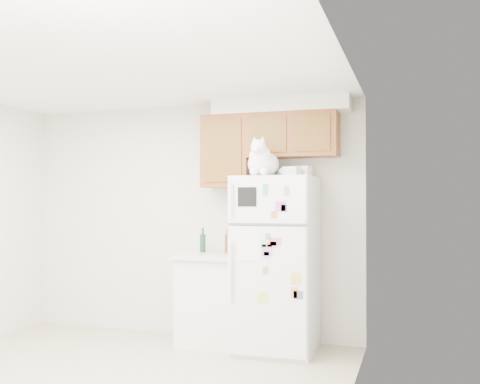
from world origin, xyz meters
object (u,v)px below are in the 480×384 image
at_px(storage_box_back, 301,171).
at_px(refrigerator, 276,263).
at_px(base_counter, 212,298).
at_px(cat, 263,162).
at_px(bottle_green, 203,240).
at_px(bottle_amber, 228,240).
at_px(storage_box_front, 292,171).

bearing_deg(storage_box_back, refrigerator, -154.00).
relative_size(base_counter, storage_box_back, 5.11).
xyz_separation_m(base_counter, cat, (0.59, -0.21, 1.38)).
bearing_deg(storage_box_back, bottle_green, -176.84).
bearing_deg(refrigerator, bottle_green, 166.35).
relative_size(refrigerator, cat, 3.21).
distance_m(base_counter, storage_box_back, 1.59).
xyz_separation_m(refrigerator, bottle_green, (-0.84, 0.21, 0.20)).
xyz_separation_m(refrigerator, bottle_amber, (-0.58, 0.24, 0.20)).
bearing_deg(refrigerator, base_counter, 173.91).
relative_size(cat, storage_box_back, 2.94).
bearing_deg(storage_box_back, cat, -138.79).
height_order(storage_box_back, storage_box_front, storage_box_back).
xyz_separation_m(refrigerator, cat, (-0.10, -0.13, 0.99)).
height_order(refrigerator, bottle_amber, refrigerator).
relative_size(base_counter, storage_box_front, 6.13).
xyz_separation_m(bottle_green, bottle_amber, (0.27, 0.03, 0.00)).
xyz_separation_m(cat, bottle_green, (-0.75, 0.34, -0.79)).
distance_m(refrigerator, cat, 1.00).
bearing_deg(cat, storage_box_front, 12.35).
relative_size(storage_box_back, bottle_amber, 0.69).
bearing_deg(cat, bottle_amber, 142.27).
distance_m(refrigerator, bottle_green, 0.89).
distance_m(cat, storage_box_back, 0.40).
xyz_separation_m(base_counter, storage_box_back, (0.93, -0.01, 1.29)).
distance_m(refrigerator, bottle_amber, 0.66).
height_order(cat, bottle_green, cat).
distance_m(base_counter, bottle_green, 0.62).
height_order(storage_box_back, bottle_green, storage_box_back).
height_order(storage_box_back, bottle_amber, storage_box_back).
height_order(storage_box_front, bottle_amber, storage_box_front).
xyz_separation_m(base_counter, bottle_amber, (0.11, 0.16, 0.59)).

